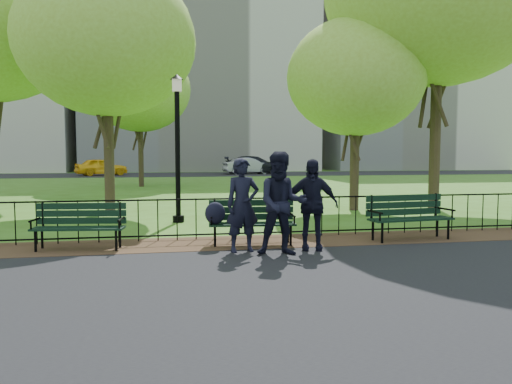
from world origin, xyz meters
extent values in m
plane|color=#41681B|center=(0.00, 0.00, 0.00)|extent=(120.00, 120.00, 0.00)
cube|color=black|center=(0.00, -3.40, 0.01)|extent=(60.00, 9.20, 0.01)
cube|color=#3E2D19|center=(0.00, 1.50, 0.01)|extent=(60.00, 1.60, 0.01)
cube|color=black|center=(0.00, 35.00, 0.01)|extent=(70.00, 9.00, 0.01)
cylinder|color=black|center=(0.00, 2.00, 0.88)|extent=(24.00, 0.04, 0.04)
cylinder|color=black|center=(0.00, 2.00, 0.12)|extent=(24.00, 0.04, 0.04)
cylinder|color=black|center=(0.00, 2.00, 0.45)|extent=(0.02, 0.02, 0.90)
cube|color=beige|center=(2.00, 48.00, 15.00)|extent=(24.00, 15.00, 30.00)
cube|color=beige|center=(26.00, 48.00, 12.00)|extent=(20.00, 15.00, 24.00)
cube|color=black|center=(-0.33, 1.18, 0.43)|extent=(1.77, 0.62, 0.04)
cube|color=black|center=(-0.30, 1.43, 0.77)|extent=(1.73, 0.20, 0.43)
cylinder|color=black|center=(-1.09, 1.08, 0.22)|extent=(0.05, 0.05, 0.43)
cylinder|color=black|center=(0.41, 0.94, 0.22)|extent=(0.05, 0.05, 0.43)
cylinder|color=black|center=(-1.06, 1.43, 0.22)|extent=(0.05, 0.05, 0.43)
cylinder|color=black|center=(0.44, 1.28, 0.22)|extent=(0.05, 0.05, 0.43)
cylinder|color=black|center=(-1.14, 1.26, 0.61)|extent=(0.09, 0.54, 0.04)
cylinder|color=black|center=(0.49, 1.11, 0.61)|extent=(0.09, 0.54, 0.04)
ellipsoid|color=black|center=(-1.08, 1.16, 0.67)|extent=(0.43, 0.32, 0.44)
cube|color=black|center=(-3.68, 1.27, 0.43)|extent=(1.76, 0.66, 0.04)
cube|color=black|center=(-3.65, 1.52, 0.76)|extent=(1.70, 0.25, 0.43)
cylinder|color=black|center=(-4.44, 1.19, 0.21)|extent=(0.05, 0.05, 0.43)
cylinder|color=black|center=(-2.97, 1.01, 0.21)|extent=(0.05, 0.05, 0.43)
cylinder|color=black|center=(-4.40, 1.53, 0.21)|extent=(0.05, 0.05, 0.43)
cylinder|color=black|center=(-2.92, 1.35, 0.21)|extent=(0.05, 0.05, 0.43)
cylinder|color=black|center=(-4.48, 1.37, 0.60)|extent=(0.10, 0.53, 0.04)
cylinder|color=black|center=(-2.88, 1.17, 0.60)|extent=(0.10, 0.53, 0.04)
cube|color=black|center=(3.08, 1.11, 0.46)|extent=(1.89, 0.70, 0.04)
cube|color=black|center=(3.05, 1.37, 0.82)|extent=(1.84, 0.24, 0.46)
cylinder|color=black|center=(2.31, 0.84, 0.23)|extent=(0.05, 0.05, 0.46)
cylinder|color=black|center=(3.90, 1.02, 0.23)|extent=(0.05, 0.05, 0.46)
cylinder|color=black|center=(2.27, 1.20, 0.23)|extent=(0.05, 0.05, 0.46)
cylinder|color=black|center=(3.86, 1.38, 0.23)|extent=(0.05, 0.05, 0.46)
cylinder|color=black|center=(2.22, 1.01, 0.65)|extent=(0.10, 0.58, 0.04)
cylinder|color=black|center=(3.95, 1.21, 0.65)|extent=(0.10, 0.58, 0.04)
cylinder|color=black|center=(-1.69, 4.90, 0.09)|extent=(0.31, 0.31, 0.18)
cylinder|color=black|center=(-1.69, 4.90, 1.77)|extent=(0.13, 0.13, 3.53)
cube|color=beige|center=(-1.69, 4.90, 3.64)|extent=(0.24, 0.24, 0.33)
cone|color=black|center=(-1.69, 4.90, 3.87)|extent=(0.35, 0.35, 0.13)
cylinder|color=#2D2116|center=(-3.74, 7.67, 1.63)|extent=(0.32, 0.32, 3.27)
ellipsoid|color=#85A832|center=(-3.74, 7.67, 5.33)|extent=(5.51, 5.51, 4.68)
cylinder|color=#2D2116|center=(4.05, 6.75, 1.32)|extent=(0.29, 0.29, 2.63)
ellipsoid|color=#85A832|center=(4.05, 6.75, 4.29)|extent=(4.43, 4.43, 3.77)
cylinder|color=#2D2116|center=(6.66, 6.37, 2.19)|extent=(0.35, 0.35, 4.38)
cylinder|color=#2D2116|center=(-3.26, 19.73, 1.65)|extent=(0.29, 0.29, 3.29)
ellipsoid|color=#85A832|center=(-3.26, 19.73, 5.37)|extent=(5.55, 5.55, 4.71)
imported|color=black|center=(-0.62, 0.55, 0.89)|extent=(0.69, 0.51, 1.76)
imported|color=black|center=(0.03, 0.12, 0.95)|extent=(0.97, 0.59, 1.88)
imported|color=black|center=(0.69, 0.50, 0.88)|extent=(1.08, 0.63, 1.74)
imported|color=yellow|center=(-7.07, 34.24, 0.72)|extent=(4.50, 3.12, 1.42)
imported|color=#929399|center=(5.33, 34.60, 0.74)|extent=(4.58, 2.17, 1.45)
imported|color=black|center=(6.00, 35.07, 0.80)|extent=(5.71, 2.95, 1.58)
camera|label=1|loc=(-2.08, -8.60, 1.86)|focal=35.00mm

